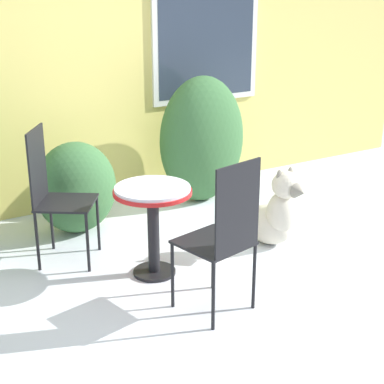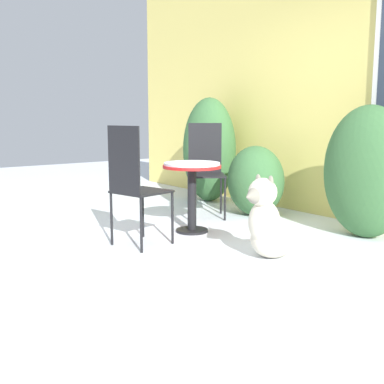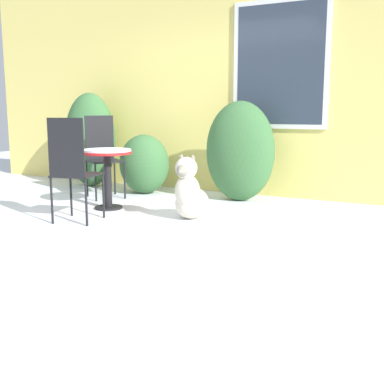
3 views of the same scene
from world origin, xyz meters
name	(u,v)px [view 2 (image 2 of 3)]	position (x,y,z in m)	size (l,w,h in m)	color
ground_plane	(181,248)	(0.00, 0.00, 0.00)	(16.00, 16.00, 0.00)	silver
house_wall	(344,75)	(0.07, 2.20, 1.63)	(8.00, 0.10, 3.25)	#E5D16B
shrub_left	(209,150)	(-1.74, 1.74, 0.72)	(0.82, 0.66, 1.43)	#386638
shrub_middle	(256,181)	(-0.64, 1.56, 0.42)	(0.73, 0.61, 0.83)	#386638
shrub_right	(367,172)	(0.76, 1.68, 0.64)	(0.92, 0.61, 1.29)	#386638
patio_table	(192,179)	(-0.43, 0.45, 0.55)	(0.59, 0.59, 0.72)	black
patio_chair_near_table	(206,166)	(-0.99, 1.07, 0.60)	(0.60, 0.60, 1.10)	black
patio_chair_far_side	(134,182)	(-0.30, -0.30, 0.60)	(0.51, 0.51, 1.10)	black
dog	(270,227)	(0.71, 0.40, 0.27)	(0.40, 0.68, 0.71)	beige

